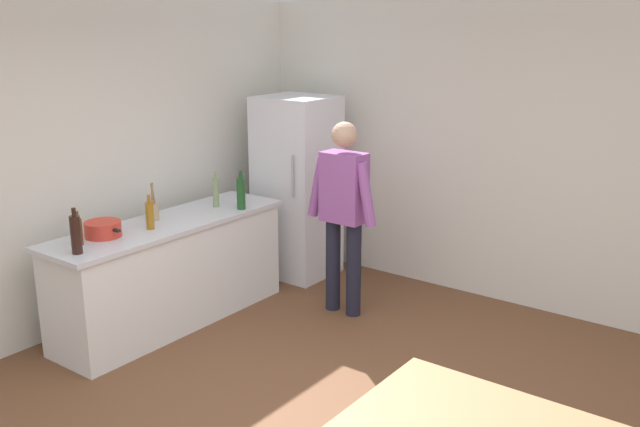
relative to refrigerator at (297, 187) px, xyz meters
name	(u,v)px	position (x,y,z in m)	size (l,w,h in m)	color
wall_back	(505,155)	(1.90, 0.60, 0.45)	(6.40, 0.12, 2.70)	silver
wall_left	(56,172)	(-0.70, -2.20, 0.45)	(0.12, 5.60, 2.70)	silver
kitchen_counter	(171,272)	(-0.10, -1.60, -0.45)	(0.64, 2.20, 0.90)	white
refrigerator	(297,187)	(0.00, 0.00, 0.00)	(0.70, 0.67, 1.80)	white
person	(344,206)	(0.95, -0.55, 0.08)	(0.70, 0.22, 1.70)	#1E1E2D
cooking_pot	(103,229)	(-0.18, -2.18, 0.06)	(0.40, 0.28, 0.12)	red
utensil_jar	(152,211)	(-0.24, -1.64, 0.08)	(0.11, 0.11, 0.32)	tan
bottle_oil_amber	(150,215)	(-0.05, -1.83, 0.12)	(0.06, 0.06, 0.28)	#996619
bottle_wine_green	(241,193)	(0.12, -0.94, 0.15)	(0.08, 0.08, 0.34)	#1E5123
bottle_beer_brown	(78,231)	(-0.15, -2.41, 0.11)	(0.06, 0.06, 0.26)	#5B3314
bottle_wine_dark	(76,234)	(0.01, -2.54, 0.15)	(0.08, 0.08, 0.34)	black
bottle_vinegar_tall	(216,192)	(-0.11, -1.02, 0.14)	(0.06, 0.06, 0.32)	gray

